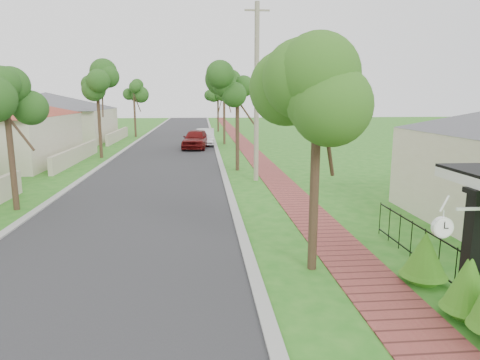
{
  "coord_description": "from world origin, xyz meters",
  "views": [
    {
      "loc": [
        -0.53,
        -8.24,
        4.16
      ],
      "look_at": [
        0.7,
        5.39,
        1.5
      ],
      "focal_mm": 32.0,
      "sensor_mm": 36.0,
      "label": 1
    }
  ],
  "objects_px": {
    "utility_pole": "(257,93)",
    "parked_car_red": "(196,139)",
    "near_tree": "(317,107)",
    "porch_post": "(472,260)",
    "parked_car_white": "(205,137)",
    "station_clock": "(445,226)"
  },
  "relations": [
    {
      "from": "parked_car_white",
      "to": "near_tree",
      "type": "xyz_separation_m",
      "value": [
        2.32,
        -27.74,
        3.24
      ]
    },
    {
      "from": "porch_post",
      "to": "utility_pole",
      "type": "bearing_deg",
      "value": 99.67
    },
    {
      "from": "parked_car_red",
      "to": "near_tree",
      "type": "bearing_deg",
      "value": -74.99
    },
    {
      "from": "station_clock",
      "to": "utility_pole",
      "type": "bearing_deg",
      "value": 96.05
    },
    {
      "from": "parked_car_white",
      "to": "near_tree",
      "type": "relative_size",
      "value": 0.87
    },
    {
      "from": "porch_post",
      "to": "near_tree",
      "type": "bearing_deg",
      "value": 134.13
    },
    {
      "from": "parked_car_red",
      "to": "porch_post",
      "type": "bearing_deg",
      "value": -70.73
    },
    {
      "from": "porch_post",
      "to": "near_tree",
      "type": "distance_m",
      "value": 4.48
    },
    {
      "from": "parked_car_red",
      "to": "station_clock",
      "type": "height_order",
      "value": "station_clock"
    },
    {
      "from": "utility_pole",
      "to": "station_clock",
      "type": "bearing_deg",
      "value": -83.95
    },
    {
      "from": "near_tree",
      "to": "porch_post",
      "type": "bearing_deg",
      "value": -45.87
    },
    {
      "from": "utility_pole",
      "to": "parked_car_red",
      "type": "bearing_deg",
      "value": 102.96
    },
    {
      "from": "utility_pole",
      "to": "station_clock",
      "type": "distance_m",
      "value": 14.57
    },
    {
      "from": "near_tree",
      "to": "station_clock",
      "type": "xyz_separation_m",
      "value": [
        1.57,
        -2.9,
        -1.99
      ]
    },
    {
      "from": "station_clock",
      "to": "near_tree",
      "type": "bearing_deg",
      "value": 118.47
    },
    {
      "from": "porch_post",
      "to": "utility_pole",
      "type": "xyz_separation_m",
      "value": [
        -2.37,
        13.89,
        3.23
      ]
    },
    {
      "from": "porch_post",
      "to": "station_clock",
      "type": "bearing_deg",
      "value": -154.86
    },
    {
      "from": "porch_post",
      "to": "parked_car_white",
      "type": "distance_m",
      "value": 30.61
    },
    {
      "from": "porch_post",
      "to": "parked_car_white",
      "type": "bearing_deg",
      "value": 98.92
    },
    {
      "from": "near_tree",
      "to": "parked_car_white",
      "type": "bearing_deg",
      "value": 94.78
    },
    {
      "from": "parked_car_white",
      "to": "parked_car_red",
      "type": "bearing_deg",
      "value": -106.8
    },
    {
      "from": "porch_post",
      "to": "parked_car_red",
      "type": "xyz_separation_m",
      "value": [
        -5.55,
        27.72,
        -0.33
      ]
    }
  ]
}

